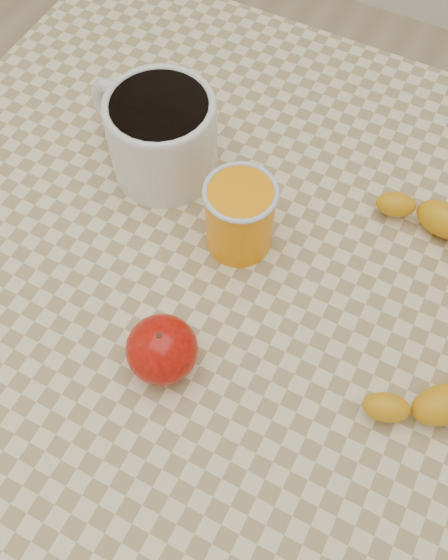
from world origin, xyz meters
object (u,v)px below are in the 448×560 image
at_px(coffee_mug, 160,132).
at_px(orange_juice_glass, 240,216).
at_px(apple, 162,349).
at_px(banana, 441,308).
at_px(table, 224,327).

xyz_separation_m(coffee_mug, orange_juice_glass, (0.12, -0.05, -0.01)).
xyz_separation_m(orange_juice_glass, apple, (-0.00, -0.15, -0.01)).
xyz_separation_m(apple, banana, (0.21, 0.16, -0.01)).
bearing_deg(coffee_mug, orange_juice_glass, -23.23).
height_order(orange_juice_glass, apple, orange_juice_glass).
xyz_separation_m(table, apple, (-0.01, -0.09, 0.12)).
relative_size(table, orange_juice_glass, 9.50).
bearing_deg(table, orange_juice_glass, 102.41).
distance_m(table, orange_juice_glass, 0.14).
distance_m(table, banana, 0.23).
bearing_deg(coffee_mug, table, -39.94).
bearing_deg(apple, orange_juice_glass, 89.61).
height_order(coffee_mug, banana, coffee_mug).
bearing_deg(coffee_mug, apple, -59.98).
relative_size(table, coffee_mug, 4.72).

